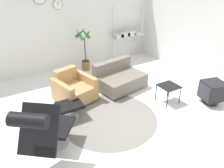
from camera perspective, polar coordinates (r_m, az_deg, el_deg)
name	(u,v)px	position (r m, az deg, el deg)	size (l,w,h in m)	color
ground_plane	(113,115)	(4.74, 0.39, -8.09)	(12.00, 12.00, 0.00)	white
wall_back	(61,23)	(6.74, -13.23, 15.25)	(12.00, 0.09, 2.80)	silver
wall_right	(220,32)	(6.19, 26.33, 12.09)	(0.06, 12.00, 2.80)	silver
round_rug	(109,118)	(4.65, -0.69, -8.84)	(2.00, 2.00, 0.01)	slate
lounge_chair	(43,127)	(3.50, -17.49, -10.69)	(1.11, 1.21, 1.15)	#BCBCC1
ottoman	(70,107)	(4.61, -11.03, -6.01)	(0.52, 0.44, 0.34)	#BCBCC1
armchair_red	(74,90)	(5.19, -9.94, -1.48)	(0.96, 0.98, 0.74)	silver
couch_low	(119,79)	(5.70, 1.83, 1.37)	(1.31, 1.06, 0.68)	black
side_table	(169,87)	(5.14, 14.62, -0.88)	(0.42, 0.42, 0.44)	black
crt_television	(212,92)	(5.50, 24.71, -1.87)	(0.56, 0.54, 0.54)	black
potted_plant	(85,51)	(6.68, -7.13, 8.51)	(0.42, 0.46, 1.37)	brown
shelf_unit	(128,34)	(7.55, 4.12, 12.78)	(1.17, 0.28, 1.77)	#BCBCC1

